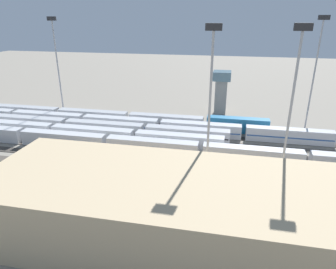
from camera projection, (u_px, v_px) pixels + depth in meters
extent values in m
plane|color=gray|center=(158.00, 146.00, 80.80)|extent=(400.00, 400.00, 0.00)
cube|color=#4C443D|center=(170.00, 127.00, 94.45)|extent=(140.00, 2.80, 0.12)
cube|color=#3D3833|center=(166.00, 133.00, 89.89)|extent=(140.00, 2.80, 0.12)
cube|color=#4C443D|center=(163.00, 139.00, 85.33)|extent=(140.00, 2.80, 0.12)
cube|color=#3D3833|center=(158.00, 146.00, 80.78)|extent=(140.00, 2.80, 0.12)
cube|color=#4C443D|center=(154.00, 154.00, 76.22)|extent=(140.00, 2.80, 0.12)
cube|color=#3D3833|center=(149.00, 163.00, 71.66)|extent=(140.00, 2.80, 0.12)
cube|color=#4C443D|center=(143.00, 173.00, 67.10)|extent=(140.00, 2.80, 0.12)
cube|color=silver|center=(252.00, 155.00, 71.04)|extent=(23.00, 3.00, 3.80)
cube|color=silver|center=(152.00, 147.00, 75.58)|extent=(23.00, 3.00, 3.80)
cube|color=silver|center=(63.00, 139.00, 80.13)|extent=(23.00, 3.00, 3.80)
cube|color=#B7BABF|center=(187.00, 135.00, 83.31)|extent=(23.00, 3.00, 3.80)
cube|color=black|center=(187.00, 135.00, 83.33)|extent=(22.40, 3.06, 0.36)
cube|color=#B7BABF|center=(104.00, 128.00, 87.86)|extent=(23.00, 3.00, 3.80)
cube|color=black|center=(105.00, 130.00, 88.02)|extent=(22.40, 3.06, 0.36)
cube|color=#B7BABF|center=(30.00, 123.00, 92.40)|extent=(23.00, 3.00, 3.80)
cube|color=black|center=(30.00, 124.00, 92.54)|extent=(22.40, 3.06, 0.36)
cube|color=silver|center=(289.00, 135.00, 82.74)|extent=(23.00, 3.00, 3.80)
cube|color=#285193|center=(289.00, 136.00, 82.81)|extent=(22.40, 3.06, 0.36)
cube|color=silver|center=(200.00, 129.00, 87.29)|extent=(23.00, 3.00, 3.80)
cube|color=#285193|center=(200.00, 130.00, 87.37)|extent=(22.40, 3.06, 0.36)
cube|color=silver|center=(121.00, 124.00, 91.83)|extent=(23.00, 3.00, 3.80)
cube|color=#285193|center=(121.00, 125.00, 91.94)|extent=(22.40, 3.06, 0.36)
cube|color=silver|center=(48.00, 118.00, 96.38)|extent=(23.00, 3.00, 3.80)
cube|color=#285193|center=(48.00, 119.00, 96.50)|extent=(22.40, 3.06, 0.36)
cube|color=silver|center=(179.00, 141.00, 79.01)|extent=(23.00, 3.00, 3.80)
cube|color=silver|center=(93.00, 134.00, 83.55)|extent=(23.00, 3.00, 3.80)
cube|color=silver|center=(15.00, 128.00, 88.10)|extent=(23.00, 3.00, 3.80)
cube|color=#1E6B9E|center=(237.00, 125.00, 89.77)|extent=(18.00, 3.00, 4.40)
cube|color=#B7BABF|center=(166.00, 121.00, 93.96)|extent=(23.00, 3.00, 3.80)
cube|color=black|center=(166.00, 123.00, 94.14)|extent=(22.40, 3.06, 0.36)
cube|color=#B7BABF|center=(93.00, 116.00, 98.50)|extent=(23.00, 3.00, 3.80)
cube|color=black|center=(93.00, 118.00, 98.67)|extent=(22.40, 3.06, 0.36)
cube|color=#B7BABF|center=(27.00, 112.00, 103.05)|extent=(23.00, 3.00, 3.80)
cube|color=black|center=(27.00, 113.00, 103.21)|extent=(22.40, 3.06, 0.36)
cylinder|color=#9EA0A5|center=(59.00, 72.00, 98.27)|extent=(0.44, 0.44, 31.04)
cube|color=#262628|center=(52.00, 18.00, 92.37)|extent=(2.80, 0.70, 1.20)
cylinder|color=#9EA0A5|center=(289.00, 122.00, 53.21)|extent=(0.44, 0.44, 30.24)
cube|color=#262628|center=(303.00, 27.00, 47.46)|extent=(2.80, 0.70, 1.20)
cylinder|color=#9EA0A5|center=(313.00, 81.00, 83.20)|extent=(0.44, 0.44, 31.44)
cube|color=#262628|center=(324.00, 17.00, 77.23)|extent=(2.80, 0.70, 1.20)
cylinder|color=#9EA0A5|center=(209.00, 117.00, 56.02)|extent=(0.44, 0.44, 30.13)
cube|color=#262628|center=(214.00, 27.00, 50.29)|extent=(2.80, 0.70, 1.20)
cube|color=tan|center=(167.00, 208.00, 46.27)|extent=(55.76, 21.43, 10.22)
cube|color=gray|center=(221.00, 97.00, 105.91)|extent=(4.00, 4.00, 11.90)
cube|color=slate|center=(222.00, 76.00, 103.19)|extent=(6.00, 6.00, 3.00)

